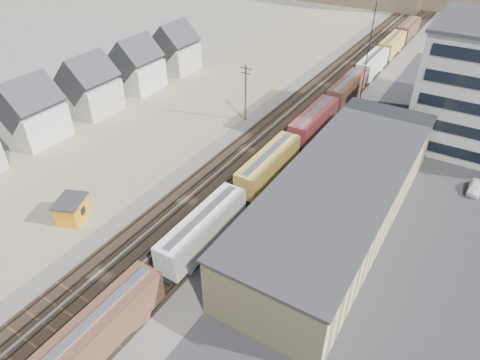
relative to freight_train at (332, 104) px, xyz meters
The scene contains 13 objects.
ground 50.63m from the freight_train, 94.31° to the right, with size 300.00×300.00×0.00m, color #6B6356.
ballast_bed 4.72m from the freight_train, behind, with size 18.00×200.00×0.06m, color #4C4742.
dirt_yard 26.13m from the freight_train, 156.37° to the right, with size 24.00×180.00×0.03m, color #766E51.
asphalt_lot 24.01m from the freight_train, 40.26° to the right, with size 26.00×120.00×0.04m, color #232326.
rail_tracks 5.13m from the freight_train, behind, with size 11.40×200.00×0.24m.
freight_train is the anchor object (origin of this frame).
warehouse 27.78m from the freight_train, 66.25° to the right, with size 12.40×40.40×7.25m.
utility_pole_north 15.11m from the freight_train, 145.62° to the right, with size 2.20×0.32×10.00m.
radio_mast 11.70m from the freight_train, 77.07° to the left, with size 1.20×0.16×18.00m.
townhouse_row 45.58m from the freight_train, 146.09° to the right, with size 8.15×68.16×10.47m.
maintenance_shed 45.50m from the freight_train, 111.44° to the right, with size 4.45×4.94×2.97m.
parked_car_blue 21.64m from the freight_train, ahead, with size 2.26×4.89×1.36m, color navy.
parked_car_far 26.87m from the freight_train, 22.56° to the right, with size 1.62×4.02×1.37m, color white.
Camera 1 is at (25.90, -15.76, 34.40)m, focal length 32.00 mm.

